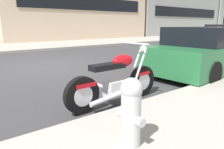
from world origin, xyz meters
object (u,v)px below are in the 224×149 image
at_px(car_opposite_curb, 217,32).
at_px(parked_car_mid_block, 208,51).
at_px(parked_motorcycle, 116,82).
at_px(fire_hydrant, 131,110).

bearing_deg(car_opposite_curb, parked_car_mid_block, 23.60).
height_order(parked_motorcycle, parked_car_mid_block, parked_car_mid_block).
bearing_deg(parked_car_mid_block, fire_hydrant, -162.88).
distance_m(parked_car_mid_block, car_opposite_curb, 18.16).
height_order(car_opposite_curb, fire_hydrant, car_opposite_curb).
relative_size(parked_motorcycle, parked_car_mid_block, 0.46).
height_order(parked_motorcycle, car_opposite_curb, car_opposite_curb).
relative_size(parked_car_mid_block, car_opposite_curb, 0.95).
xyz_separation_m(parked_car_mid_block, car_opposite_curb, (16.33, 7.94, 0.02)).
height_order(parked_car_mid_block, fire_hydrant, parked_car_mid_block).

